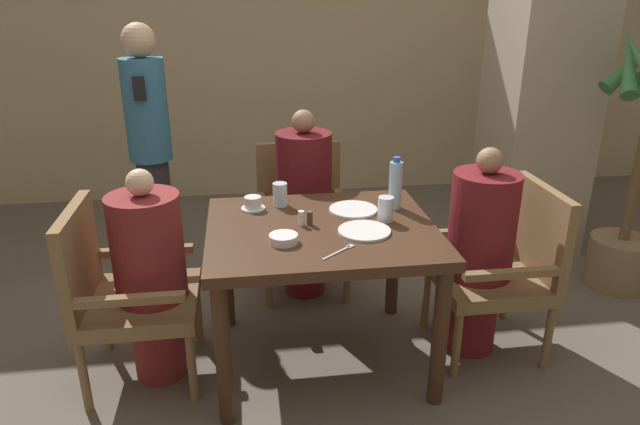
{
  "coord_description": "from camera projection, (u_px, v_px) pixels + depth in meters",
  "views": [
    {
      "loc": [
        -0.34,
        -2.39,
        1.74
      ],
      "look_at": [
        0.0,
        0.04,
        0.77
      ],
      "focal_mm": 32.0,
      "sensor_mm": 36.0,
      "label": 1
    }
  ],
  "objects": [
    {
      "name": "ground_plane",
      "position": [
        321.0,
        358.0,
        2.88
      ],
      "size": [
        16.0,
        16.0,
        0.0
      ],
      "primitive_type": "plane",
      "color": "#60564C"
    },
    {
      "name": "wall_back",
      "position": [
        277.0,
        33.0,
        4.76
      ],
      "size": [
        8.0,
        0.06,
        2.8
      ],
      "color": "tan",
      "rests_on": "ground_plane"
    },
    {
      "name": "pillar_stone",
      "position": [
        546.0,
        53.0,
        3.71
      ],
      "size": [
        0.6,
        0.6,
        2.7
      ],
      "color": "tan",
      "rests_on": "ground_plane"
    },
    {
      "name": "dining_table",
      "position": [
        321.0,
        247.0,
        2.66
      ],
      "size": [
        1.05,
        0.89,
        0.72
      ],
      "color": "#422819",
      "rests_on": "ground_plane"
    },
    {
      "name": "chair_left_side",
      "position": [
        121.0,
        289.0,
        2.59
      ],
      "size": [
        0.53,
        0.52,
        0.86
      ],
      "color": "brown",
      "rests_on": "ground_plane"
    },
    {
      "name": "diner_in_left_chair",
      "position": [
        151.0,
        275.0,
        2.59
      ],
      "size": [
        0.32,
        0.32,
        1.03
      ],
      "color": "maroon",
      "rests_on": "ground_plane"
    },
    {
      "name": "chair_far_side",
      "position": [
        302.0,
        212.0,
        3.49
      ],
      "size": [
        0.52,
        0.53,
        0.86
      ],
      "color": "brown",
      "rests_on": "ground_plane"
    },
    {
      "name": "diner_in_far_chair",
      "position": [
        304.0,
        203.0,
        3.33
      ],
      "size": [
        0.32,
        0.32,
        1.12
      ],
      "color": "#5B1419",
      "rests_on": "ground_plane"
    },
    {
      "name": "chair_right_side",
      "position": [
        505.0,
        264.0,
        2.83
      ],
      "size": [
        0.53,
        0.52,
        0.86
      ],
      "color": "brown",
      "rests_on": "ground_plane"
    },
    {
      "name": "diner_in_right_chair",
      "position": [
        480.0,
        251.0,
        2.79
      ],
      "size": [
        0.32,
        0.32,
        1.07
      ],
      "color": "maroon",
      "rests_on": "ground_plane"
    },
    {
      "name": "standing_host",
      "position": [
        150.0,
        143.0,
        3.58
      ],
      "size": [
        0.27,
        0.3,
        1.56
      ],
      "color": "#2D2D33",
      "rests_on": "ground_plane"
    },
    {
      "name": "potted_palm",
      "position": [
        635.0,
        184.0,
        3.36
      ],
      "size": [
        0.6,
        0.62,
        1.58
      ],
      "color": "#896B4C",
      "rests_on": "ground_plane"
    },
    {
      "name": "plate_main_left",
      "position": [
        353.0,
        210.0,
        2.8
      ],
      "size": [
        0.24,
        0.24,
        0.01
      ],
      "color": "white",
      "rests_on": "dining_table"
    },
    {
      "name": "plate_main_right",
      "position": [
        364.0,
        231.0,
        2.55
      ],
      "size": [
        0.24,
        0.24,
        0.01
      ],
      "color": "white",
      "rests_on": "dining_table"
    },
    {
      "name": "teacup_with_saucer",
      "position": [
        253.0,
        204.0,
        2.81
      ],
      "size": [
        0.12,
        0.12,
        0.06
      ],
      "color": "white",
      "rests_on": "dining_table"
    },
    {
      "name": "bowl_small",
      "position": [
        283.0,
        239.0,
        2.44
      ],
      "size": [
        0.12,
        0.12,
        0.04
      ],
      "color": "white",
      "rests_on": "dining_table"
    },
    {
      "name": "water_bottle",
      "position": [
        395.0,
        185.0,
        2.79
      ],
      "size": [
        0.06,
        0.06,
        0.26
      ],
      "color": "#A3C6DB",
      "rests_on": "dining_table"
    },
    {
      "name": "glass_tall_near",
      "position": [
        386.0,
        209.0,
        2.66
      ],
      "size": [
        0.07,
        0.07,
        0.12
      ],
      "color": "silver",
      "rests_on": "dining_table"
    },
    {
      "name": "glass_tall_mid",
      "position": [
        280.0,
        194.0,
        2.85
      ],
      "size": [
        0.07,
        0.07,
        0.12
      ],
      "color": "silver",
      "rests_on": "dining_table"
    },
    {
      "name": "salt_shaker",
      "position": [
        301.0,
        218.0,
        2.62
      ],
      "size": [
        0.03,
        0.03,
        0.07
      ],
      "color": "white",
      "rests_on": "dining_table"
    },
    {
      "name": "pepper_shaker",
      "position": [
        310.0,
        218.0,
        2.62
      ],
      "size": [
        0.03,
        0.03,
        0.07
      ],
      "color": "#4C3D2D",
      "rests_on": "dining_table"
    },
    {
      "name": "fork_beside_plate",
      "position": [
        341.0,
        250.0,
        2.37
      ],
      "size": [
        0.16,
        0.13,
        0.0
      ],
      "color": "silver",
      "rests_on": "dining_table"
    }
  ]
}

